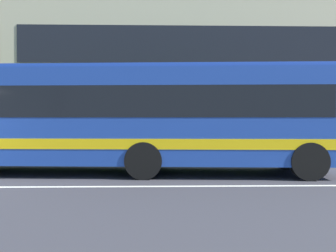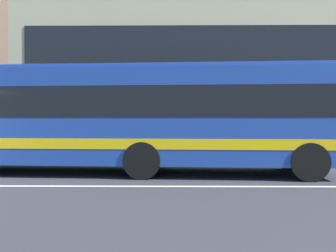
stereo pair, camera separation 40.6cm
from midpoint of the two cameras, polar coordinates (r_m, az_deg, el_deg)
hedge_row_far at (r=15.20m, az=-15.92°, el=-2.87°), size 18.53×1.10×1.19m
apartment_block_right at (r=23.06m, az=6.54°, el=8.23°), size 20.26×9.93×9.10m
transit_bus at (r=11.04m, az=-6.04°, el=1.66°), size 12.38×3.37×3.12m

